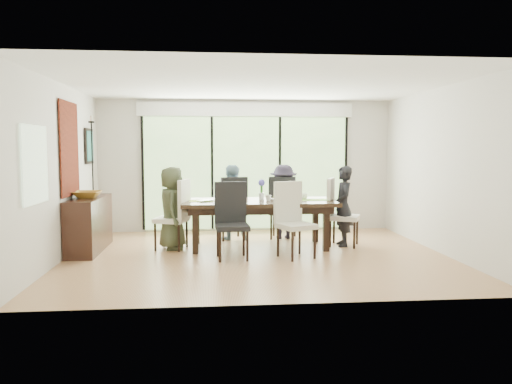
{
  "coord_description": "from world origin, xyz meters",
  "views": [
    {
      "loc": [
        -0.74,
        -7.8,
        1.71
      ],
      "look_at": [
        0.0,
        0.25,
        1.0
      ],
      "focal_mm": 35.0,
      "sensor_mm": 36.0,
      "label": 1
    }
  ],
  "objects": [
    {
      "name": "mullion_b",
      "position": [
        -0.7,
        2.46,
        1.2
      ],
      "size": [
        0.05,
        0.04,
        2.3
      ],
      "primitive_type": "cube",
      "color": "black",
      "rests_on": "wall_back"
    },
    {
      "name": "tablet_far_l",
      "position": [
        -0.26,
        1.03,
        0.83
      ],
      "size": [
        0.28,
        0.2,
        0.01
      ],
      "primitive_type": "cube",
      "color": "black",
      "rests_on": "table_top"
    },
    {
      "name": "laptop",
      "position": [
        -0.76,
        0.58,
        0.83
      ],
      "size": [
        0.41,
        0.42,
        0.03
      ],
      "primitive_type": "imported",
      "rotation": [
        0.0,
        0.0,
        0.81
      ],
      "color": "silver",
      "rests_on": "table_top"
    },
    {
      "name": "chair_near_left",
      "position": [
        -0.41,
        -0.19,
        0.6
      ],
      "size": [
        0.53,
        0.53,
        1.2
      ],
      "primitive_type": null,
      "rotation": [
        0.0,
        0.0,
        0.07
      ],
      "color": "black",
      "rests_on": "floor"
    },
    {
      "name": "hyacinth_blooms",
      "position": [
        0.14,
        0.73,
        1.12
      ],
      "size": [
        0.12,
        0.12,
        0.12
      ],
      "primitive_type": "sphere",
      "color": "#4F47B2",
      "rests_on": "table_top"
    },
    {
      "name": "table_leg_bl",
      "position": [
        -0.99,
        1.11,
        0.38
      ],
      "size": [
        0.1,
        0.1,
        0.75
      ],
      "primitive_type": "cube",
      "color": "black",
      "rests_on": "floor"
    },
    {
      "name": "chair_left_end",
      "position": [
        -1.41,
        0.68,
        0.6
      ],
      "size": [
        0.62,
        0.62,
        1.2
      ],
      "primitive_type": null,
      "rotation": [
        0.0,
        0.0,
        -1.84
      ],
      "color": "white",
      "rests_on": "floor"
    },
    {
      "name": "table_leg_fl",
      "position": [
        -0.99,
        0.25,
        0.38
      ],
      "size": [
        0.1,
        0.1,
        0.75
      ],
      "primitive_type": "cube",
      "color": "black",
      "rests_on": "floor"
    },
    {
      "name": "table_apron",
      "position": [
        0.09,
        0.68,
        0.68
      ],
      "size": [
        2.39,
        0.98,
        0.11
      ],
      "primitive_type": "cube",
      "color": "black",
      "rests_on": "floor"
    },
    {
      "name": "foliage_left",
      "position": [
        -1.8,
        5.2,
        1.44
      ],
      "size": [
        3.2,
        3.2,
        3.2
      ],
      "primitive_type": "sphere",
      "color": "#14380F",
      "rests_on": "ground"
    },
    {
      "name": "wall_back",
      "position": [
        0.0,
        2.51,
        1.35
      ],
      "size": [
        6.0,
        0.02,
        2.7
      ],
      "primitive_type": "cube",
      "color": "beige",
      "rests_on": "floor"
    },
    {
      "name": "bowl",
      "position": [
        -2.76,
        0.56,
        0.95
      ],
      "size": [
        0.47,
        0.47,
        0.12
      ],
      "primitive_type": "imported",
      "color": "olive",
      "rests_on": "sideboard"
    },
    {
      "name": "foliage_far",
      "position": [
        -0.6,
        6.5,
        1.62
      ],
      "size": [
        3.6,
        3.6,
        3.6
      ],
      "primitive_type": "sphere",
      "color": "#14380F",
      "rests_on": "ground"
    },
    {
      "name": "placemat_right",
      "position": [
        1.04,
        0.68,
        0.82
      ],
      "size": [
        0.48,
        0.35,
        0.01
      ],
      "primitive_type": "cube",
      "color": "#709E38",
      "rests_on": "table_top"
    },
    {
      "name": "glass_doors",
      "position": [
        0.0,
        2.47,
        1.2
      ],
      "size": [
        4.2,
        0.02,
        2.3
      ],
      "primitive_type": "cube",
      "color": "#598C3F",
      "rests_on": "wall_back"
    },
    {
      "name": "platter_snacks",
      "position": [
        -0.46,
        0.38,
        0.85
      ],
      "size": [
        0.22,
        0.22,
        0.02
      ],
      "primitive_type": "cube",
      "color": "#D95219",
      "rests_on": "table_top"
    },
    {
      "name": "candle",
      "position": [
        -2.76,
        1.01,
        2.22
      ],
      "size": [
        0.04,
        0.04,
        0.1
      ],
      "primitive_type": "cylinder",
      "color": "silver",
      "rests_on": "sideboard"
    },
    {
      "name": "placemat_paper",
      "position": [
        -0.46,
        0.38,
        0.82
      ],
      "size": [
        0.48,
        0.35,
        0.01
      ],
      "primitive_type": "cube",
      "color": "white",
      "rests_on": "table_top"
    },
    {
      "name": "candlestick_base",
      "position": [
        -2.76,
        1.01,
        0.91
      ],
      "size": [
        0.1,
        0.1,
        0.04
      ],
      "primitive_type": "cylinder",
      "color": "black",
      "rests_on": "sideboard"
    },
    {
      "name": "mullion_a",
      "position": [
        -2.1,
        2.46,
        1.2
      ],
      "size": [
        0.05,
        0.04,
        2.3
      ],
      "primitive_type": "cube",
      "color": "black",
      "rests_on": "wall_back"
    },
    {
      "name": "wall_left",
      "position": [
        -3.01,
        0.0,
        1.35
      ],
      "size": [
        0.02,
        5.0,
        2.7
      ],
      "primitive_type": "cube",
      "color": "beige",
      "rests_on": "floor"
    },
    {
      "name": "cup_a",
      "position": [
        -0.61,
        0.83,
        0.87
      ],
      "size": [
        0.19,
        0.19,
        0.1
      ],
      "primitive_type": "imported",
      "rotation": [
        0.0,
        0.0,
        0.83
      ],
      "color": "white",
      "rests_on": "table_top"
    },
    {
      "name": "tapestry",
      "position": [
        -2.97,
        0.4,
        1.7
      ],
      "size": [
        0.02,
        1.0,
        1.5
      ],
      "primitive_type": "cube",
      "color": "maroon",
      "rests_on": "wall_left"
    },
    {
      "name": "candlestick_shaft",
      "position": [
        -2.76,
        1.01,
        1.54
      ],
      "size": [
        0.02,
        0.02,
        1.24
      ],
      "primitive_type": "cylinder",
      "color": "black",
      "rests_on": "sideboard"
    },
    {
      "name": "chair_far_left",
      "position": [
        -0.36,
        1.53,
        0.6
      ],
      "size": [
        0.6,
        0.6,
        1.2
      ],
      "primitive_type": null,
      "rotation": [
        0.0,
        0.0,
        3.38
      ],
      "color": "black",
      "rests_on": "floor"
    },
    {
      "name": "mullion_d",
      "position": [
        2.1,
        2.46,
        1.2
      ],
      "size": [
        0.05,
        0.04,
        2.3
      ],
      "primitive_type": "cube",
      "color": "black",
      "rests_on": "wall_back"
    },
    {
      "name": "candlestick_pan",
      "position": [
        -2.76,
        1.01,
        2.16
      ],
      "size": [
        0.1,
        0.1,
        0.03
      ],
      "primitive_type": "cylinder",
      "color": "black",
      "rests_on": "sideboard"
    },
    {
      "name": "person_left_end",
      "position": [
        -1.39,
        0.68,
        0.7
      ],
      "size": [
        0.42,
        0.66,
        1.4
      ],
      "primitive_type": "imported",
      "rotation": [
        0.0,
        0.0,
        1.58
      ],
      "color": "#3B432D",
      "rests_on": "floor"
    },
    {
      "name": "wall_right",
      "position": [
        3.01,
        0.0,
        1.35
      ],
      "size": [
        0.02,
        5.0,
        2.7
      ],
      "primitive_type": "cube",
      "color": "silver",
      "rests_on": "floor"
    },
    {
      "name": "platter_base",
      "position": [
        -0.46,
        0.38,
        0.84
      ],
      "size": [
        0.28,
        0.28,
        0.03
      ],
      "primitive_type": "cube",
      "color": "white",
      "rests_on": "table_top"
    },
    {
      "name": "art_frame",
      "position": [
        -2.97,
        1.7,
        1.75
      ],
      "size": [
        0.03,
        0.55,
        0.65
      ],
      "primitive_type": "cube",
      "color": "black",
      "rests_on": "wall_left"
    },
    {
      "name": "placemat_left",
      "position": [
        -0.86,
        0.68,
        0.82
      ],
      "size": [
        0.48,
        0.35,
        0.01
      ],
      "primitive_type": "cube",
      "color": "#89A43A",
      "rests_on": "table_top"
    },
    {
      "name": "placemat_far_l",
      "position": [
        -0.36,
        1.08,
        0.82
      ],
      "size": [
        0.48,
        0.35,
        0.01
      ],
      "primitive_type": "cube",
      "color": "olive",
      "rests_on": "table_top"
    },
    {
      "name": "mullion_c",
      "position": [
        0.7,
        2.46,
        1.2
      ],
      "size": [
        0.05,
        0.04,
        2.3
      ],
      "primitive_type": "cube",
      "color": "black",
      "rests_on": "wall_back"
    },
    {
      "name": "book",
      "position": [
        0.34,
        0.73,
        0.83
      ],
      "size": [
        0.26,
        0.29,
        0.02
      ],
      "primitive_type": "imported",
      "rotation": [
        0.0,
        0.0,
        0.38
      ],
      "color": "white",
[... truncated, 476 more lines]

